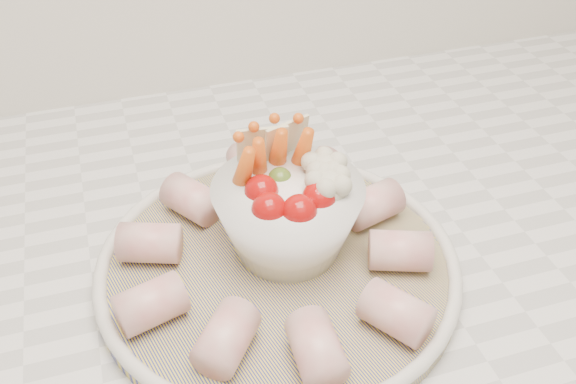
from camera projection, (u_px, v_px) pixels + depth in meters
name	position (u px, v px, depth m)	size (l,w,h in m)	color
serving_platter	(278.00, 265.00, 0.56)	(0.38, 0.38, 0.02)	navy
veggie_bowl	(288.00, 211.00, 0.55)	(0.13, 0.13, 0.11)	white
cured_meat_rolls	(277.00, 247.00, 0.54)	(0.27, 0.28, 0.03)	#C4595B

